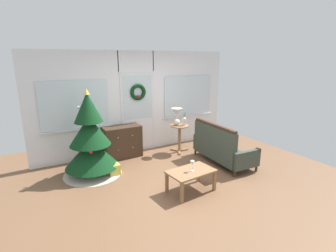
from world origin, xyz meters
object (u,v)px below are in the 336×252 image
Objects in this scene: christmas_tree at (91,143)px; gift_box at (114,169)px; side_table at (179,133)px; flower_vase at (184,121)px; wine_glass at (192,164)px; coffee_table at (191,174)px; dresser_cabinet at (122,142)px; table_lamp at (177,114)px; settee_sofa at (220,148)px.

christmas_tree reaches higher than gift_box.
side_table is 0.34m from flower_vase.
christmas_tree is 2.17m from wine_glass.
side_table is 3.65× the size of wine_glass.
coffee_table is at bearing -49.39° from christmas_tree.
table_lamp is (1.35, -0.33, 0.61)m from dresser_cabinet.
wine_glass is at bearing -118.53° from flower_vase.
table_lamp is (-0.06, 0.04, 0.49)m from side_table.
gift_box is at bearing -165.24° from side_table.
side_table is at bearing 64.66° from wine_glass.
christmas_tree is 2.16m from coffee_table.
settee_sofa is 2.26× the size of side_table.
table_lamp is at bearing 146.31° from side_table.
gift_box is at bearing -163.64° from table_lamp.
settee_sofa is at bearing 30.10° from coffee_table.
coffee_table is at bearing -119.05° from flower_vase.
gift_box is (-1.01, 1.37, -0.23)m from coffee_table.
side_table is 2.09m from coffee_table.
table_lamp is 1.26× the size of flower_vase.
flower_vase is 1.79× the size of wine_glass.
gift_box is at bearing 126.34° from coffee_table.
christmas_tree is at bearing 162.67° from settee_sofa.
settee_sofa reaches higher than side_table.
side_table is 1.62× the size of table_lamp.
dresser_cabinet is 2.30m from coffee_table.
christmas_tree reaches higher than coffee_table.
wine_glass is 0.85× the size of gift_box.
gift_box is (-0.50, -0.87, -0.28)m from dresser_cabinet.
christmas_tree reaches higher than settee_sofa.
christmas_tree is 2.32m from side_table.
flower_vase reaches higher than gift_box.
gift_box is at bearing -33.42° from christmas_tree.
dresser_cabinet is 2.33m from wine_glass.
gift_box is at bearing -167.56° from flower_vase.
coffee_table is at bearing -149.90° from settee_sofa.
dresser_cabinet is 3.95× the size of gift_box.
table_lamp is at bearing 66.12° from coffee_table.
flower_vase reaches higher than wine_glass.
settee_sofa is at bearing -14.30° from gift_box.
christmas_tree is 5.15× the size of flower_vase.
christmas_tree is at bearing 130.41° from wine_glass.
christmas_tree is 2.03× the size of coffee_table.
dresser_cabinet is 1.63m from flower_vase.
side_table is 0.50m from table_lamp.
table_lamp is at bearing 113.05° from settee_sofa.
flower_vase is 2.18m from gift_box.
christmas_tree is 1.12m from dresser_cabinet.
settee_sofa is at bearing -17.33° from christmas_tree.
dresser_cabinet is 1.46m from side_table.
side_table is 2.02m from gift_box.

